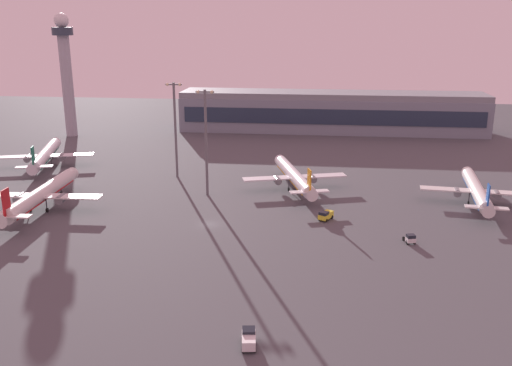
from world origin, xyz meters
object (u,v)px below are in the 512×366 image
object	(u,v)px
pushback_tug	(410,239)
control_tower	(66,67)
airplane_mid_apron	(45,155)
apron_light_west	(206,137)
airplane_taxiway_distant	(41,195)
airplane_near_gate	(477,190)
airplane_far_stand	(294,176)
apron_light_central	(175,124)
baggage_tractor	(249,339)
maintenance_van	(326,215)

from	to	relation	value
pushback_tug	control_tower	bearing A→B (deg)	-53.91
airplane_mid_apron	pushback_tug	distance (m)	118.38
apron_light_west	control_tower	bearing A→B (deg)	134.48
airplane_taxiway_distant	airplane_near_gate	distance (m)	109.22
airplane_near_gate	airplane_far_stand	size ratio (longest dim) A/B	0.98
airplane_near_gate	apron_light_central	bearing A→B (deg)	175.39
apron_light_west	airplane_mid_apron	bearing A→B (deg)	157.83
airplane_mid_apron	apron_light_west	size ratio (longest dim) A/B	1.36
control_tower	airplane_far_stand	distance (m)	115.96
airplane_taxiway_distant	airplane_near_gate	world-z (taller)	airplane_taxiway_distant
airplane_taxiway_distant	airplane_near_gate	size ratio (longest dim) A/B	1.10
airplane_far_stand	baggage_tractor	bearing A→B (deg)	-108.66
control_tower	airplane_mid_apron	world-z (taller)	control_tower
apron_light_west	apron_light_central	world-z (taller)	apron_light_west
control_tower	airplane_near_gate	bearing A→B (deg)	-26.87
airplane_near_gate	baggage_tractor	size ratio (longest dim) A/B	8.20
airplane_taxiway_distant	apron_light_west	size ratio (longest dim) A/B	1.40
control_tower	baggage_tractor	bearing A→B (deg)	-57.31
airplane_far_stand	apron_light_west	xyz separation A→B (m)	(-22.85, -8.26, 12.31)
control_tower	airplane_mid_apron	bearing A→B (deg)	-74.58
airplane_far_stand	apron_light_central	size ratio (longest dim) A/B	1.30
maintenance_van	pushback_tug	xyz separation A→B (m)	(17.56, -12.38, -0.11)
airplane_mid_apron	apron_light_west	bearing A→B (deg)	-38.49
airplane_taxiway_distant	airplane_far_stand	distance (m)	65.93
control_tower	airplane_taxiway_distant	size ratio (longest dim) A/B	1.22
control_tower	apron_light_central	distance (m)	81.52
airplane_near_gate	apron_light_central	world-z (taller)	apron_light_central
apron_light_west	apron_light_central	bearing A→B (deg)	127.30
airplane_far_stand	maintenance_van	size ratio (longest dim) A/B	7.98
maintenance_van	control_tower	bearing A→B (deg)	-11.45
control_tower	airplane_near_gate	distance (m)	159.31
airplane_near_gate	apron_light_west	distance (m)	70.69
airplane_near_gate	baggage_tractor	xyz separation A→B (m)	(-49.23, -71.04, -2.29)
apron_light_west	airplane_taxiway_distant	bearing A→B (deg)	-156.49
baggage_tractor	pushback_tug	size ratio (longest dim) A/B	1.28
apron_light_central	apron_light_west	bearing A→B (deg)	-52.70
airplane_mid_apron	pushback_tug	world-z (taller)	airplane_mid_apron
pushback_tug	apron_light_west	distance (m)	58.50
airplane_far_stand	pushback_tug	world-z (taller)	airplane_far_stand
airplane_near_gate	airplane_far_stand	xyz separation A→B (m)	(-46.73, 7.23, 0.15)
airplane_mid_apron	apron_light_central	size ratio (longest dim) A/B	1.36
airplane_near_gate	apron_light_west	world-z (taller)	apron_light_west
airplane_mid_apron	airplane_near_gate	bearing A→B (deg)	-26.31
maintenance_van	apron_light_central	size ratio (longest dim) A/B	0.16
airplane_far_stand	maintenance_van	world-z (taller)	airplane_far_stand
control_tower	apron_light_west	bearing A→B (deg)	-45.52
maintenance_van	apron_light_west	xyz separation A→B (m)	(-31.44, 15.90, 14.74)
airplane_near_gate	airplane_mid_apron	distance (m)	129.00
airplane_far_stand	control_tower	bearing A→B (deg)	128.88
airplane_near_gate	maintenance_van	world-z (taller)	airplane_near_gate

